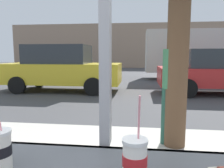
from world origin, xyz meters
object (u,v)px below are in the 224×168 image
Objects in this scene: soda_cup_right at (135,159)px; pedestrian at (173,82)px; box_truck at (208,52)px; parked_car_red at (221,71)px; parked_car_yellow at (61,68)px.

pedestrian is at bearing 78.83° from soda_cup_right.
soda_cup_right is at bearing -107.13° from box_truck.
parked_car_red is at bearing 64.62° from pedestrian.
parked_car_yellow is at bearing -144.99° from box_truck.
box_truck is at bearing 72.87° from soda_cup_right.
soda_cup_right is 0.07× the size of parked_car_red.
box_truck reaches higher than parked_car_red.
parked_car_red is at bearing -100.68° from box_truck.
soda_cup_right is 0.04× the size of box_truck.
box_truck reaches higher than soda_cup_right.
parked_car_red is (6.00, -0.00, -0.07)m from parked_car_yellow.
box_truck is 10.59m from pedestrian.
box_truck reaches higher than pedestrian.
pedestrian is at bearing -55.70° from parked_car_yellow.
parked_car_red is 4.97m from box_truck.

